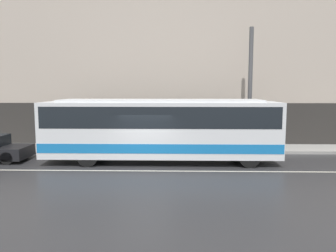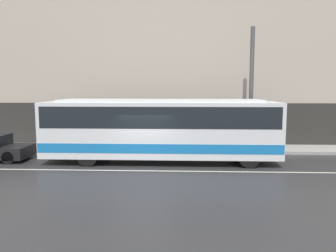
% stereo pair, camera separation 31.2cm
% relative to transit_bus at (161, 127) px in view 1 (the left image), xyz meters
% --- Properties ---
extents(ground_plane, '(60.00, 60.00, 0.00)m').
position_rel_transit_bus_xyz_m(ground_plane, '(-0.68, -1.91, -1.79)').
color(ground_plane, '#2D2D30').
extents(sidewalk, '(60.00, 2.49, 0.17)m').
position_rel_transit_bus_xyz_m(sidewalk, '(-0.68, 3.34, -1.71)').
color(sidewalk, '#A09E99').
rests_on(sidewalk, ground_plane).
extents(building_facade, '(60.00, 0.35, 13.84)m').
position_rel_transit_bus_xyz_m(building_facade, '(-0.68, 4.73, 4.91)').
color(building_facade, '#B7A899').
rests_on(building_facade, ground_plane).
extents(lane_stripe, '(54.00, 0.14, 0.01)m').
position_rel_transit_bus_xyz_m(lane_stripe, '(-0.68, -1.91, -1.79)').
color(lane_stripe, beige).
rests_on(lane_stripe, ground_plane).
extents(transit_bus, '(11.72, 2.59, 3.18)m').
position_rel_transit_bus_xyz_m(transit_bus, '(0.00, 0.00, 0.00)').
color(transit_bus, white).
rests_on(transit_bus, ground_plane).
extents(utility_pole_near, '(0.24, 0.24, 7.00)m').
position_rel_transit_bus_xyz_m(utility_pole_near, '(5.02, 2.62, 1.88)').
color(utility_pole_near, '#4C4C4F').
rests_on(utility_pole_near, sidewalk).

